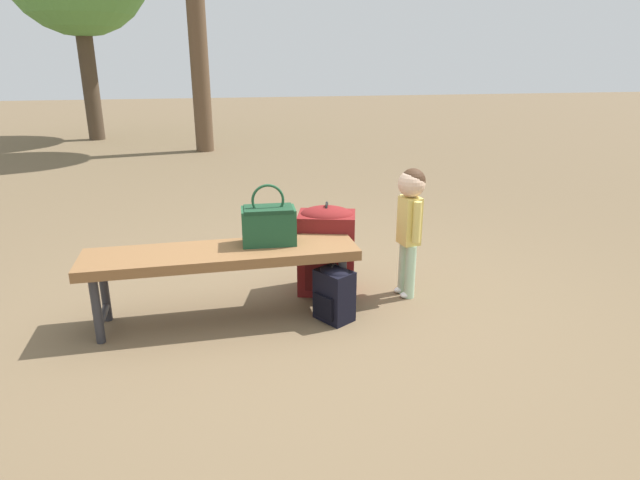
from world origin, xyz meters
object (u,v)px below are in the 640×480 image
Objects in this scene: park_bench at (222,259)px; child_standing at (410,213)px; backpack_large at (327,247)px; handbag at (269,224)px; backpack_small at (334,292)px.

park_bench is 1.86× the size of child_standing.
handbag is at bearing -150.23° from backpack_large.
child_standing is 2.36× the size of backpack_small.
backpack_small is at bearing -155.95° from child_standing.
backpack_large is at bearing 160.06° from child_standing.
backpack_large is at bearing 83.28° from backpack_small.
child_standing is 0.73m from backpack_small.
park_bench is 2.55× the size of backpack_large.
backpack_large is (-0.51, 0.18, -0.26)m from child_standing.
child_standing is at bearing 5.06° from park_bench.
child_standing reaches higher than backpack_large.
park_bench is at bearing -168.93° from handbag.
park_bench is 0.70m from backpack_small.
backpack_small is (0.36, -0.20, -0.39)m from handbag.
handbag is 0.57m from backpack_small.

